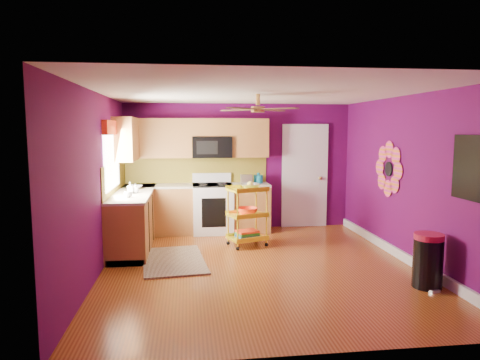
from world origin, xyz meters
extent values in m
plane|color=brown|center=(0.00, 0.00, 0.00)|extent=(5.00, 5.00, 0.00)
cube|color=#53094A|center=(0.00, 2.50, 1.25)|extent=(4.50, 0.04, 2.50)
cube|color=#53094A|center=(0.00, -2.50, 1.25)|extent=(4.50, 0.04, 2.50)
cube|color=#53094A|center=(-2.25, 0.00, 1.25)|extent=(0.04, 5.00, 2.50)
cube|color=#53094A|center=(2.25, 0.00, 1.25)|extent=(0.04, 5.00, 2.50)
cube|color=silver|center=(0.00, 0.00, 2.50)|extent=(4.50, 5.00, 0.04)
cube|color=white|center=(2.22, 0.00, 0.07)|extent=(0.05, 4.90, 0.14)
cube|color=brown|center=(-1.95, 1.35, 0.45)|extent=(0.60, 2.30, 0.90)
cube|color=brown|center=(-0.85, 2.20, 0.45)|extent=(2.80, 0.60, 0.90)
cube|color=beige|center=(-1.95, 1.35, 0.92)|extent=(0.63, 2.30, 0.04)
cube|color=beige|center=(-0.85, 2.20, 0.92)|extent=(2.80, 0.63, 0.04)
cube|color=black|center=(-1.95, 1.35, 0.05)|extent=(0.54, 2.30, 0.10)
cube|color=black|center=(-0.85, 2.20, 0.05)|extent=(2.80, 0.54, 0.10)
cube|color=white|center=(-0.55, 2.17, 0.46)|extent=(0.76, 0.66, 0.92)
cube|color=black|center=(-0.55, 2.17, 0.93)|extent=(0.76, 0.62, 0.03)
cube|color=white|center=(-0.55, 2.45, 1.04)|extent=(0.76, 0.06, 0.18)
cube|color=black|center=(-0.55, 1.84, 0.45)|extent=(0.45, 0.02, 0.55)
cube|color=brown|center=(-1.59, 2.33, 1.83)|extent=(1.32, 0.33, 0.75)
cube|color=brown|center=(0.19, 2.33, 1.83)|extent=(0.72, 0.33, 0.75)
cube|color=brown|center=(-0.55, 2.33, 2.03)|extent=(0.76, 0.33, 0.34)
cube|color=brown|center=(-2.08, 1.85, 1.83)|extent=(0.33, 1.30, 0.75)
cube|color=black|center=(-0.55, 2.30, 1.65)|extent=(0.76, 0.38, 0.40)
cube|color=#6B6417|center=(-0.85, 2.49, 1.20)|extent=(2.80, 0.01, 0.51)
cube|color=#6B6417|center=(-2.24, 1.35, 1.20)|extent=(0.01, 2.30, 0.51)
cube|color=white|center=(-2.23, 1.05, 1.55)|extent=(0.03, 1.20, 1.00)
cube|color=#F63A15|center=(-2.20, 1.05, 2.02)|extent=(0.08, 1.35, 0.22)
cube|color=white|center=(1.35, 2.48, 1.02)|extent=(0.85, 0.04, 2.05)
cube|color=white|center=(1.35, 2.46, 1.02)|extent=(0.95, 0.02, 2.15)
sphere|color=#BF8C3F|center=(1.67, 2.42, 1.00)|extent=(0.07, 0.07, 0.07)
cylinder|color=black|center=(2.23, 0.60, 1.35)|extent=(0.01, 0.24, 0.24)
cube|color=teal|center=(2.23, -1.40, 1.55)|extent=(0.03, 0.52, 0.72)
cube|color=black|center=(2.21, -1.40, 1.55)|extent=(0.01, 0.56, 0.76)
cylinder|color=#BF8C3F|center=(0.00, 0.20, 2.42)|extent=(0.06, 0.06, 0.16)
cylinder|color=#BF8C3F|center=(0.00, 0.20, 2.28)|extent=(0.20, 0.20, 0.08)
cube|color=#4C2D19|center=(0.27, 0.47, 2.28)|extent=(0.47, 0.47, 0.01)
cube|color=#4C2D19|center=(-0.27, 0.47, 2.28)|extent=(0.47, 0.47, 0.01)
cube|color=#4C2D19|center=(-0.27, -0.07, 2.28)|extent=(0.47, 0.47, 0.01)
cube|color=#4C2D19|center=(0.27, -0.07, 2.28)|extent=(0.47, 0.47, 0.01)
cube|color=black|center=(-1.26, 0.40, 0.01)|extent=(1.06, 1.56, 0.02)
cylinder|color=yellow|center=(-0.22, 0.86, 0.52)|extent=(0.03, 0.03, 0.95)
cylinder|color=yellow|center=(0.30, 1.04, 0.52)|extent=(0.03, 0.03, 0.95)
cylinder|color=yellow|center=(-0.34, 1.22, 0.52)|extent=(0.03, 0.03, 0.95)
cylinder|color=yellow|center=(0.18, 1.40, 0.52)|extent=(0.03, 0.03, 0.95)
sphere|color=black|center=(-0.22, 0.86, 0.03)|extent=(0.07, 0.07, 0.07)
sphere|color=black|center=(0.30, 1.04, 0.03)|extent=(0.07, 0.07, 0.07)
sphere|color=black|center=(-0.34, 1.22, 0.03)|extent=(0.07, 0.07, 0.07)
sphere|color=black|center=(0.18, 1.40, 0.03)|extent=(0.07, 0.07, 0.07)
cube|color=yellow|center=(-0.02, 1.13, 0.97)|extent=(0.73, 0.62, 0.03)
cube|color=yellow|center=(-0.02, 1.13, 0.54)|extent=(0.73, 0.62, 0.03)
cube|color=yellow|center=(-0.02, 1.13, 0.13)|extent=(0.73, 0.62, 0.03)
imported|color=beige|center=(0.03, 1.15, 1.03)|extent=(0.43, 0.43, 0.08)
sphere|color=yellow|center=(0.03, 1.15, 1.06)|extent=(0.11, 0.11, 0.11)
imported|color=#F63A15|center=(-0.02, 1.13, 0.61)|extent=(0.44, 0.44, 0.11)
cube|color=navy|center=(-0.02, 1.13, 0.17)|extent=(0.43, 0.37, 0.04)
cube|color=#267233|center=(-0.02, 1.13, 0.22)|extent=(0.43, 0.37, 0.04)
cube|color=#F63A15|center=(-0.02, 1.13, 0.25)|extent=(0.43, 0.37, 0.03)
cylinder|color=black|center=(1.97, -1.09, 0.31)|extent=(0.44, 0.44, 0.62)
cylinder|color=#AD1837|center=(1.97, -1.09, 0.66)|extent=(0.36, 0.36, 0.07)
cube|color=beige|center=(1.97, -1.27, 0.02)|extent=(0.13, 0.09, 0.03)
cylinder|color=#13728F|center=(0.36, 2.26, 1.02)|extent=(0.18, 0.18, 0.16)
sphere|color=#13728F|center=(0.36, 2.26, 1.12)|extent=(0.06, 0.06, 0.06)
cube|color=beige|center=(0.11, 2.20, 1.03)|extent=(0.22, 0.15, 0.18)
imported|color=#EA3F72|center=(-1.97, 1.14, 1.04)|extent=(0.09, 0.09, 0.19)
imported|color=white|center=(-1.89, 1.20, 1.02)|extent=(0.12, 0.12, 0.15)
imported|color=white|center=(-1.95, 1.69, 0.97)|extent=(0.26, 0.26, 0.06)
imported|color=white|center=(-1.94, 0.73, 0.99)|extent=(0.12, 0.12, 0.10)
camera|label=1|loc=(-1.02, -5.98, 1.99)|focal=32.00mm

